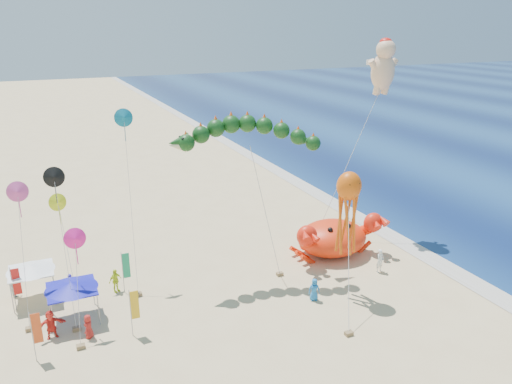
{
  "coord_description": "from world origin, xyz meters",
  "views": [
    {
      "loc": [
        -16.42,
        -30.06,
        18.38
      ],
      "look_at": [
        -2.0,
        2.0,
        6.5
      ],
      "focal_mm": 35.0,
      "sensor_mm": 36.0,
      "label": 1
    }
  ],
  "objects_px": {
    "crab_inflatable": "(333,237)",
    "canopy_white": "(30,268)",
    "octopus_kite": "(348,207)",
    "canopy_blue": "(71,286)",
    "cherub_kite": "(383,65)",
    "dragon_kite": "(248,139)"
  },
  "relations": [
    {
      "from": "octopus_kite",
      "to": "canopy_blue",
      "type": "xyz_separation_m",
      "value": [
        -17.94,
        4.27,
        -4.14
      ]
    },
    {
      "from": "canopy_white",
      "to": "canopy_blue",
      "type": "bearing_deg",
      "value": -58.07
    },
    {
      "from": "canopy_white",
      "to": "dragon_kite",
      "type": "bearing_deg",
      "value": -9.66
    },
    {
      "from": "cherub_kite",
      "to": "canopy_white",
      "type": "relative_size",
      "value": 5.45
    },
    {
      "from": "cherub_kite",
      "to": "octopus_kite",
      "type": "height_order",
      "value": "cherub_kite"
    },
    {
      "from": "dragon_kite",
      "to": "cherub_kite",
      "type": "relative_size",
      "value": 0.69
    },
    {
      "from": "crab_inflatable",
      "to": "octopus_kite",
      "type": "relative_size",
      "value": 0.89
    },
    {
      "from": "cherub_kite",
      "to": "octopus_kite",
      "type": "xyz_separation_m",
      "value": [
        -9.15,
        -9.02,
        -8.44
      ]
    },
    {
      "from": "crab_inflatable",
      "to": "canopy_blue",
      "type": "relative_size",
      "value": 2.44
    },
    {
      "from": "dragon_kite",
      "to": "canopy_blue",
      "type": "relative_size",
      "value": 3.58
    },
    {
      "from": "crab_inflatable",
      "to": "cherub_kite",
      "type": "relative_size",
      "value": 0.47
    },
    {
      "from": "octopus_kite",
      "to": "crab_inflatable",
      "type": "bearing_deg",
      "value": 64.33
    },
    {
      "from": "octopus_kite",
      "to": "canopy_blue",
      "type": "relative_size",
      "value": 2.73
    },
    {
      "from": "cherub_kite",
      "to": "canopy_white",
      "type": "distance_m",
      "value": 32.02
    },
    {
      "from": "octopus_kite",
      "to": "canopy_blue",
      "type": "bearing_deg",
      "value": 166.62
    },
    {
      "from": "cherub_kite",
      "to": "octopus_kite",
      "type": "relative_size",
      "value": 1.91
    },
    {
      "from": "octopus_kite",
      "to": "canopy_white",
      "type": "height_order",
      "value": "octopus_kite"
    },
    {
      "from": "canopy_blue",
      "to": "crab_inflatable",
      "type": "bearing_deg",
      "value": 3.86
    },
    {
      "from": "cherub_kite",
      "to": "canopy_white",
      "type": "bearing_deg",
      "value": -178.07
    },
    {
      "from": "octopus_kite",
      "to": "canopy_blue",
      "type": "distance_m",
      "value": 18.9
    },
    {
      "from": "cherub_kite",
      "to": "canopy_white",
      "type": "height_order",
      "value": "cherub_kite"
    },
    {
      "from": "crab_inflatable",
      "to": "canopy_white",
      "type": "relative_size",
      "value": 2.54
    }
  ]
}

